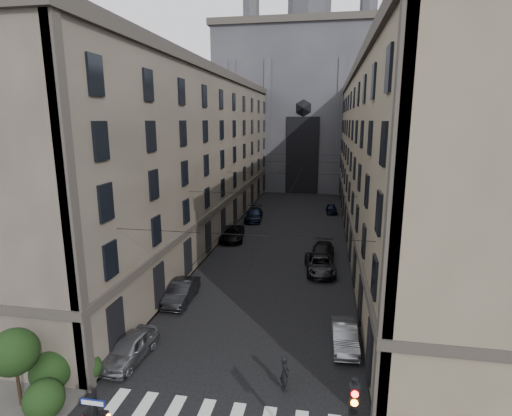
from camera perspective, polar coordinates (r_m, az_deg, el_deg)
The scene contains 16 objects.
sidewalk_left at distance 50.05m, azimuth -7.73°, elevation -3.12°, with size 7.00×80.00×0.15m, color #383533.
sidewalk_right at distance 48.16m, azimuth 16.90°, elevation -4.19°, with size 7.00×80.00×0.15m, color #383533.
building_left at distance 49.39m, azimuth -11.33°, elevation 7.49°, with size 13.60×60.60×18.85m.
building_right at distance 46.92m, azimuth 21.20°, elevation 6.64°, with size 13.60×60.60×18.85m.
gothic_tower at distance 85.04m, azimuth 7.28°, elevation 15.33°, with size 35.00×23.00×58.00m.
shrub_cluster at distance 23.01m, azimuth -28.55°, elevation -19.58°, with size 3.90×4.40×3.90m.
tram_wires at distance 46.13m, azimuth 4.44°, elevation 4.73°, with size 14.00×60.00×0.43m.
car_left_near at distance 25.09m, azimuth -17.58°, elevation -18.56°, with size 1.77×4.40×1.50m, color slate.
car_left_midnear at distance 31.23m, azimuth -10.62°, elevation -11.68°, with size 1.64×4.70×1.55m, color black.
car_left_midfar at distance 45.77m, azimuth -3.41°, elevation -3.63°, with size 2.53×5.48×1.52m, color black.
car_left_far at distance 54.39m, azimuth -0.32°, elevation -0.95°, with size 2.24×5.52×1.60m, color black.
car_right_near at distance 25.84m, azimuth 12.52°, elevation -17.43°, with size 1.46×4.19×1.38m, color slate.
car_right_midnear at distance 36.64m, azimuth 9.13°, elevation -7.96°, with size 2.48×5.38×1.49m, color black.
car_right_midfar at distance 39.90m, azimuth 9.51°, elevation -6.24°, with size 2.11×5.18×1.50m, color black.
car_right_far at distance 59.69m, azimuth 10.75°, elevation -0.12°, with size 1.51×3.75×1.28m, color black.
pedestrian at distance 21.87m, azimuth 4.12°, elevation -22.43°, with size 0.69×0.45×1.89m, color black.
Camera 1 is at (4.43, -9.86, 13.45)m, focal length 28.00 mm.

